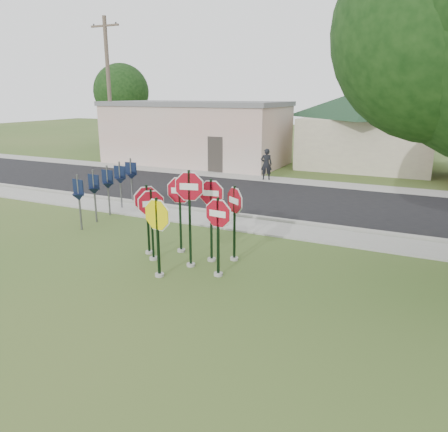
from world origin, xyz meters
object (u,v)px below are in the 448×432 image
at_px(stop_sign_left, 152,216).
at_px(utility_pole_near, 109,89).
at_px(stop_sign_center, 190,204).
at_px(stop_sign_yellow, 157,227).
at_px(pedestrian, 266,164).

bearing_deg(stop_sign_left, utility_pole_near, 132.81).
xyz_separation_m(stop_sign_center, utility_pole_near, (-14.21, 13.97, 3.17)).
relative_size(stop_sign_yellow, utility_pole_near, 0.24).
height_order(stop_sign_yellow, utility_pole_near, utility_pole_near).
xyz_separation_m(stop_sign_center, pedestrian, (-2.55, 12.82, -0.88)).
bearing_deg(stop_sign_left, stop_sign_center, 1.87).
distance_m(stop_sign_center, utility_pole_near, 20.18).
relative_size(stop_sign_center, stop_sign_yellow, 1.25).
bearing_deg(stop_sign_yellow, pedestrian, 98.86).
xyz_separation_m(stop_sign_left, pedestrian, (-1.32, 12.86, -0.41)).
bearing_deg(stop_sign_center, stop_sign_left, -178.13).
xyz_separation_m(utility_pole_near, pedestrian, (11.67, -1.15, -4.04)).
distance_m(stop_sign_yellow, utility_pole_near, 20.67).
relative_size(stop_sign_yellow, stop_sign_left, 1.02).
bearing_deg(utility_pole_near, stop_sign_left, -47.19).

